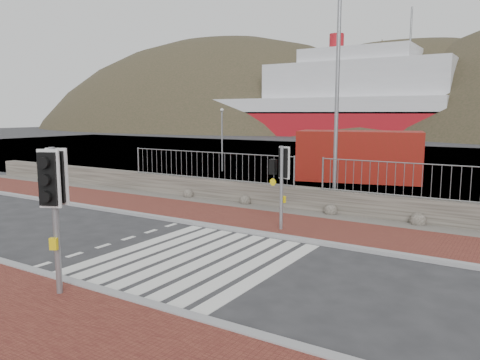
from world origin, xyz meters
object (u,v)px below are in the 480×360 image
Objects in this scene: ferry at (320,104)px; shipping_container at (359,156)px; traffic_signal_near at (54,190)px; streetlight at (341,85)px; traffic_signal_far at (281,170)px.

shipping_container is (23.65, -51.43, -3.96)m from ferry.
ferry reaches higher than traffic_signal_near.
traffic_signal_near is (23.79, -71.47, -3.11)m from ferry.
traffic_signal_near is at bearing -122.13° from streetlight.
ferry reaches higher than traffic_signal_far.
shipping_container is at bearing -73.95° from traffic_signal_far.
traffic_signal_near is 0.36× the size of streetlight.
ferry is 18.01× the size of traffic_signal_far.
traffic_signal_near is 0.46× the size of shipping_container.
traffic_signal_near is 1.13× the size of traffic_signal_far.
ferry is 75.39m from traffic_signal_near.
ferry is at bearing -59.39° from traffic_signal_far.
shipping_container reaches higher than traffic_signal_far.
traffic_signal_far is at bearing -118.02° from streetlight.
traffic_signal_near reaches higher than traffic_signal_far.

